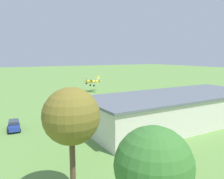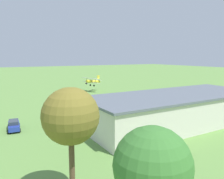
{
  "view_description": "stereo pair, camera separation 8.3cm",
  "coord_description": "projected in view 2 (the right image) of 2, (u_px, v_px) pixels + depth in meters",
  "views": [
    {
      "loc": [
        25.62,
        70.29,
        12.21
      ],
      "look_at": [
        -5.85,
        14.96,
        2.73
      ],
      "focal_mm": 36.22,
      "sensor_mm": 36.0,
      "label": 1
    },
    {
      "loc": [
        25.54,
        70.33,
        12.21
      ],
      "look_at": [
        -5.85,
        14.96,
        2.73
      ],
      "focal_mm": 36.22,
      "sensor_mm": 36.0,
      "label": 2
    }
  ],
  "objects": [
    {
      "name": "hangar",
      "position": [
        175.0,
        109.0,
        40.71
      ],
      "size": [
        33.54,
        13.27,
        5.52
      ],
      "color": "beige",
      "rests_on": "ground_plane"
    },
    {
      "name": "ground_plane",
      "position": [
        74.0,
        93.0,
        74.78
      ],
      "size": [
        400.0,
        400.0,
        0.0
      ],
      "primitive_type": "plane",
      "color": "#608C42"
    },
    {
      "name": "biplane",
      "position": [
        92.0,
        81.0,
        77.92
      ],
      "size": [
        6.9,
        7.48,
        3.66
      ],
      "color": "yellow"
    },
    {
      "name": "person_beside_truck",
      "position": [
        183.0,
        98.0,
        61.85
      ],
      "size": [
        0.52,
        0.52,
        1.59
      ],
      "color": "#B23333",
      "rests_on": "ground_plane"
    },
    {
      "name": "person_near_hangar_door",
      "position": [
        80.0,
        108.0,
        49.69
      ],
      "size": [
        0.46,
        0.46,
        1.59
      ],
      "color": "#33723F",
      "rests_on": "ground_plane"
    },
    {
      "name": "tree_behind_hangar_left",
      "position": [
        152.0,
        166.0,
        13.79
      ],
      "size": [
        4.92,
        4.92,
        8.04
      ],
      "color": "brown",
      "rests_on": "ground_plane"
    },
    {
      "name": "tree_by_windsock",
      "position": [
        71.0,
        117.0,
        18.26
      ],
      "size": [
        4.72,
        4.72,
        9.76
      ],
      "color": "brown",
      "rests_on": "ground_plane"
    },
    {
      "name": "car_green",
      "position": [
        58.0,
        119.0,
        40.89
      ],
      "size": [
        2.08,
        3.94,
        1.68
      ],
      "color": "#1E6B38",
      "rests_on": "ground_plane"
    },
    {
      "name": "person_at_fence_line",
      "position": [
        83.0,
        112.0,
        46.29
      ],
      "size": [
        0.52,
        0.52,
        1.52
      ],
      "color": "#3F3F47",
      "rests_on": "ground_plane"
    },
    {
      "name": "car_blue",
      "position": [
        14.0,
        125.0,
        37.38
      ],
      "size": [
        2.24,
        4.53,
        1.68
      ],
      "color": "#23389E",
      "rests_on": "ground_plane"
    },
    {
      "name": "person_watching_takeoff",
      "position": [
        191.0,
        99.0,
        60.28
      ],
      "size": [
        0.53,
        0.53,
        1.57
      ],
      "color": "#72338C",
      "rests_on": "ground_plane"
    },
    {
      "name": "person_by_parked_cars",
      "position": [
        173.0,
        99.0,
        60.85
      ],
      "size": [
        0.44,
        0.44,
        1.55
      ],
      "color": "navy",
      "rests_on": "ground_plane"
    }
  ]
}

